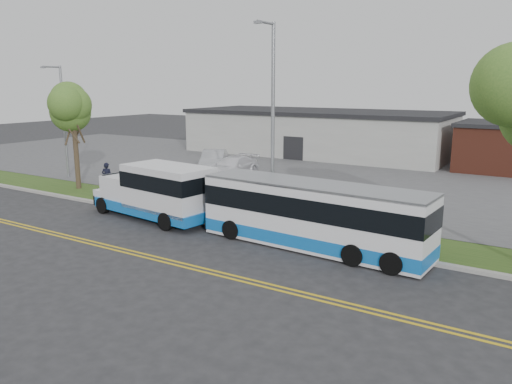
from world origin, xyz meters
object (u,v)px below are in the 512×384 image
Objects in this scene: shuttle_bus at (159,190)px; transit_bus at (313,215)px; streetlight_far at (63,117)px; parked_car_b at (232,167)px; tree_west at (73,111)px; pedestrian at (107,177)px; parked_car_a at (214,161)px; streetlight_near at (272,118)px.

shuttle_bus is 0.76× the size of transit_bus.
parked_car_b is at bearing 31.94° from streetlight_far.
parked_car_b is (6.33, 8.65, -4.27)m from tree_west.
shuttle_bus reaches higher than pedestrian.
transit_bus reaches higher than pedestrian.
streetlight_far is 4.21× the size of pedestrian.
streetlight_far is 1.04× the size of shuttle_bus.
parked_car_a is 3.11m from parked_car_b.
parked_car_a reaches higher than parked_car_b.
transit_bus is 16.40m from parked_car_b.
streetlight_far is at bearing 167.28° from shuttle_bus.
tree_west is at bearing -17.18° from pedestrian.
shuttle_bus is at bearing -76.51° from parked_car_b.
tree_west reaches higher than transit_bus.
shuttle_bus reaches higher than parked_car_b.
pedestrian is at bearing 4.36° from tree_west.
pedestrian is (-12.44, 0.67, -4.18)m from streetlight_near.
streetlight_far is at bearing 171.95° from streetlight_near.
shuttle_bus is 8.60m from transit_bus.
streetlight_near is at bearing 150.19° from transit_bus.
transit_bus is (3.25, -2.13, -3.82)m from streetlight_near.
parked_car_b is (3.77, 8.46, -0.20)m from pedestrian.
pedestrian is at bearing 164.90° from shuttle_bus.
tree_west reaches higher than parked_car_a.
tree_west is 18.80m from transit_bus.
shuttle_bus is 1.49× the size of parked_car_b.
tree_west is at bearing -138.99° from parked_car_a.
tree_west is 0.90× the size of shuttle_bus.
shuttle_bus reaches higher than transit_bus.
transit_bus is at bearing -46.19° from parked_car_b.
shuttle_bus is 7.67m from pedestrian.
pedestrian reaches higher than parked_car_a.
pedestrian is (2.56, 0.20, -4.07)m from tree_west.
streetlight_near is 1.89× the size of parked_car_a.
streetlight_far is 11.47m from parked_car_a.
streetlight_near reaches higher than parked_car_a.
streetlight_near reaches higher than parked_car_b.
transit_bus is at bearing -8.11° from tree_west.
parked_car_a is at bearing -117.32° from pedestrian.
parked_car_a is at bearing 142.60° from transit_bus.
streetlight_near is 13.14m from pedestrian.
tree_west is at bearing 178.20° from streetlight_near.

